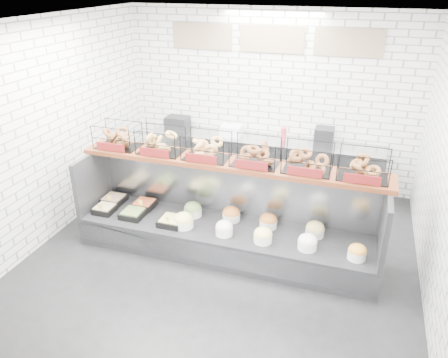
% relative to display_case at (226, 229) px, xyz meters
% --- Properties ---
extents(ground, '(5.50, 5.50, 0.00)m').
position_rel_display_case_xyz_m(ground, '(0.01, -0.34, -0.33)').
color(ground, black).
rests_on(ground, ground).
extents(room_shell, '(5.02, 5.51, 3.01)m').
position_rel_display_case_xyz_m(room_shell, '(0.01, 0.26, 1.73)').
color(room_shell, white).
rests_on(room_shell, ground).
extents(display_case, '(4.00, 0.90, 1.20)m').
position_rel_display_case_xyz_m(display_case, '(0.00, 0.00, 0.00)').
color(display_case, black).
rests_on(display_case, ground).
extents(bagel_shelf, '(4.10, 0.50, 0.40)m').
position_rel_display_case_xyz_m(bagel_shelf, '(0.01, 0.18, 1.06)').
color(bagel_shelf, '#4E2110').
rests_on(bagel_shelf, display_case).
extents(prep_counter, '(4.00, 0.60, 1.20)m').
position_rel_display_case_xyz_m(prep_counter, '(-0.01, 2.09, 0.14)').
color(prep_counter, '#93969B').
rests_on(prep_counter, ground).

